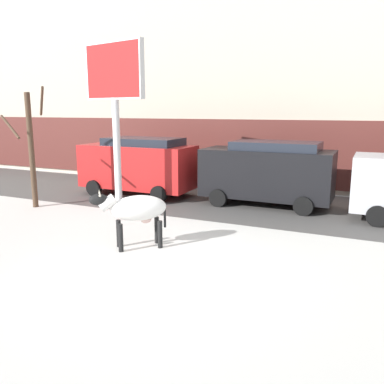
{
  "coord_description": "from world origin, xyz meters",
  "views": [
    {
      "loc": [
        4.17,
        -6.95,
        3.42
      ],
      "look_at": [
        -0.54,
        3.32,
        1.1
      ],
      "focal_mm": 37.65,
      "sensor_mm": 36.0,
      "label": 1
    }
  ],
  "objects_px": {
    "pedestrian_near_billboard": "(146,161)",
    "bare_tree_left_lot": "(31,147)",
    "pedestrian_by_cars": "(181,163)",
    "billboard": "(114,81)",
    "cow_holstein": "(136,209)",
    "car_black_van": "(267,171)",
    "car_red_van": "(138,164)"
  },
  "relations": [
    {
      "from": "pedestrian_near_billboard",
      "to": "pedestrian_by_cars",
      "type": "xyz_separation_m",
      "value": [
        1.93,
        0.0,
        0.0
      ]
    },
    {
      "from": "car_red_van",
      "to": "pedestrian_near_billboard",
      "type": "relative_size",
      "value": 2.66
    },
    {
      "from": "pedestrian_by_cars",
      "to": "car_red_van",
      "type": "bearing_deg",
      "value": -92.22
    },
    {
      "from": "cow_holstein",
      "to": "pedestrian_near_billboard",
      "type": "relative_size",
      "value": 0.98
    },
    {
      "from": "pedestrian_by_cars",
      "to": "bare_tree_left_lot",
      "type": "height_order",
      "value": "bare_tree_left_lot"
    },
    {
      "from": "bare_tree_left_lot",
      "to": "cow_holstein",
      "type": "bearing_deg",
      "value": -20.83
    },
    {
      "from": "cow_holstein",
      "to": "pedestrian_by_cars",
      "type": "bearing_deg",
      "value": 109.73
    },
    {
      "from": "pedestrian_by_cars",
      "to": "billboard",
      "type": "bearing_deg",
      "value": -84.09
    },
    {
      "from": "pedestrian_by_cars",
      "to": "bare_tree_left_lot",
      "type": "distance_m",
      "value": 7.47
    },
    {
      "from": "billboard",
      "to": "car_red_van",
      "type": "bearing_deg",
      "value": 106.98
    },
    {
      "from": "cow_holstein",
      "to": "pedestrian_by_cars",
      "type": "distance_m",
      "value": 9.69
    },
    {
      "from": "car_black_van",
      "to": "bare_tree_left_lot",
      "type": "height_order",
      "value": "bare_tree_left_lot"
    },
    {
      "from": "cow_holstein",
      "to": "billboard",
      "type": "height_order",
      "value": "billboard"
    },
    {
      "from": "billboard",
      "to": "car_red_van",
      "type": "relative_size",
      "value": 1.21
    },
    {
      "from": "billboard",
      "to": "pedestrian_near_billboard",
      "type": "bearing_deg",
      "value": 112.74
    },
    {
      "from": "bare_tree_left_lot",
      "to": "pedestrian_near_billboard",
      "type": "bearing_deg",
      "value": 86.45
    },
    {
      "from": "cow_holstein",
      "to": "pedestrian_by_cars",
      "type": "relative_size",
      "value": 0.98
    },
    {
      "from": "car_black_van",
      "to": "pedestrian_near_billboard",
      "type": "bearing_deg",
      "value": 155.17
    },
    {
      "from": "pedestrian_near_billboard",
      "to": "car_red_van",
      "type": "bearing_deg",
      "value": -63.46
    },
    {
      "from": "car_red_van",
      "to": "pedestrian_by_cars",
      "type": "xyz_separation_m",
      "value": [
        0.14,
        3.59,
        -0.36
      ]
    },
    {
      "from": "pedestrian_near_billboard",
      "to": "pedestrian_by_cars",
      "type": "relative_size",
      "value": 1.0
    },
    {
      "from": "pedestrian_near_billboard",
      "to": "car_black_van",
      "type": "bearing_deg",
      "value": -24.83
    },
    {
      "from": "pedestrian_by_cars",
      "to": "bare_tree_left_lot",
      "type": "relative_size",
      "value": 0.41
    },
    {
      "from": "car_red_van",
      "to": "bare_tree_left_lot",
      "type": "height_order",
      "value": "bare_tree_left_lot"
    },
    {
      "from": "car_black_van",
      "to": "cow_holstein",
      "type": "bearing_deg",
      "value": -107.12
    },
    {
      "from": "billboard",
      "to": "car_red_van",
      "type": "xyz_separation_m",
      "value": [
        -0.77,
        2.53,
        -3.07
      ]
    },
    {
      "from": "pedestrian_near_billboard",
      "to": "bare_tree_left_lot",
      "type": "bearing_deg",
      "value": -93.55
    },
    {
      "from": "cow_holstein",
      "to": "pedestrian_by_cars",
      "type": "xyz_separation_m",
      "value": [
        -3.27,
        9.12,
        -0.12
      ]
    },
    {
      "from": "cow_holstein",
      "to": "car_black_van",
      "type": "relative_size",
      "value": 0.37
    },
    {
      "from": "pedestrian_near_billboard",
      "to": "billboard",
      "type": "bearing_deg",
      "value": -67.26
    },
    {
      "from": "billboard",
      "to": "pedestrian_by_cars",
      "type": "bearing_deg",
      "value": 95.91
    },
    {
      "from": "pedestrian_near_billboard",
      "to": "bare_tree_left_lot",
      "type": "height_order",
      "value": "bare_tree_left_lot"
    }
  ]
}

